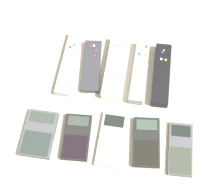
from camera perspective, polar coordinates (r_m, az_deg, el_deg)
ground_plane at (r=1.08m, az=-0.16°, el=-1.69°), size 3.00×3.00×0.00m
remote_0 at (r=1.15m, az=-6.54°, el=5.24°), size 0.05×0.22×0.02m
remote_1 at (r=1.14m, az=-3.12°, el=4.89°), size 0.06×0.18×0.02m
remote_2 at (r=1.13m, az=0.67°, el=4.61°), size 0.07×0.21×0.03m
remote_3 at (r=1.12m, az=4.22°, el=3.98°), size 0.05×0.21×0.03m
remote_4 at (r=1.13m, az=7.56°, el=3.54°), size 0.05×0.20×0.03m
calculator_0 at (r=1.06m, az=-11.05°, el=-5.34°), size 0.09×0.14×0.02m
calculator_1 at (r=1.04m, az=-5.42°, el=-5.95°), size 0.08×0.13×0.02m
calculator_2 at (r=1.04m, az=-0.09°, el=-6.34°), size 0.08×0.16×0.01m
calculator_3 at (r=1.04m, az=5.25°, el=-6.71°), size 0.08×0.14×0.02m
calculator_4 at (r=1.05m, az=10.39°, el=-7.65°), size 0.07×0.15×0.01m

